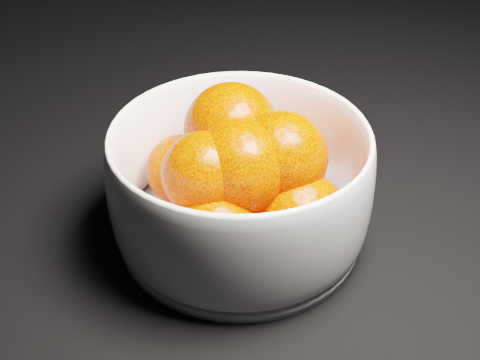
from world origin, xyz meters
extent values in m
cube|color=black|center=(0.00, 0.00, 0.00)|extent=(3.00, 3.00, 0.00)
cylinder|color=white|center=(-0.02, -0.01, 0.01)|extent=(0.20, 0.20, 0.01)
sphere|color=#FD3B04|center=(0.01, 0.03, 0.04)|extent=(0.06, 0.06, 0.06)
sphere|color=#FD3B04|center=(-0.06, 0.03, 0.04)|extent=(0.06, 0.06, 0.06)
sphere|color=#FD3B04|center=(-0.06, -0.06, 0.04)|extent=(0.07, 0.07, 0.07)
sphere|color=#FD3B04|center=(0.01, -0.05, 0.04)|extent=(0.07, 0.07, 0.07)
sphere|color=#FD3B04|center=(-0.02, 0.02, 0.08)|extent=(0.08, 0.08, 0.08)
sphere|color=#FD3B04|center=(-0.06, -0.03, 0.08)|extent=(0.06, 0.06, 0.06)
sphere|color=#FD3B04|center=(0.00, -0.02, 0.08)|extent=(0.07, 0.07, 0.07)
sphere|color=#FD3B04|center=(-0.03, -0.03, 0.08)|extent=(0.07, 0.07, 0.07)
camera|label=1|loc=(-0.13, -0.42, 0.36)|focal=50.00mm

